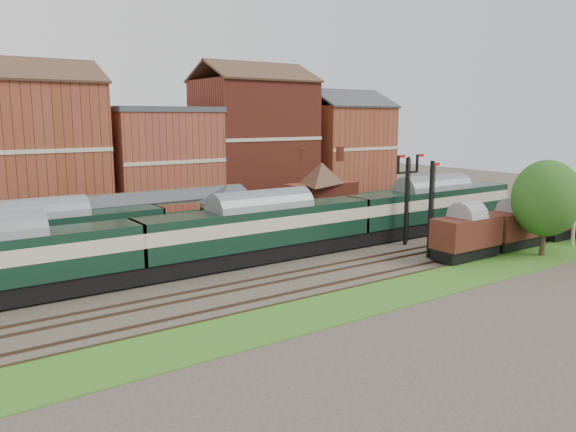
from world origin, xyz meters
TOP-DOWN VIEW (x-y plane):
  - ground at (0.00, 0.00)m, footprint 160.00×160.00m
  - grass_back at (0.00, 16.00)m, footprint 90.00×4.50m
  - grass_front at (0.00, -12.00)m, footprint 90.00×5.00m
  - fence at (0.00, 18.00)m, footprint 90.00×0.12m
  - platform at (-5.00, 9.75)m, footprint 55.00×3.40m
  - signal_box at (-3.00, 3.25)m, footprint 5.40×5.40m
  - brick_hut at (5.00, 3.25)m, footprint 3.20×2.64m
  - station_building at (12.00, 9.75)m, footprint 8.10×8.10m
  - canopy at (-11.00, 9.75)m, footprint 26.00×3.89m
  - semaphore_bracket at (12.04, -2.50)m, footprint 3.60×0.25m
  - semaphore_siding at (10.02, -7.00)m, footprint 1.23×0.25m
  - yard_lamp at (24.00, -11.50)m, footprint 2.60×0.22m
  - town_backdrop at (-0.18, 25.00)m, footprint 69.00×10.00m
  - dmu_train at (-1.90, 0.00)m, footprint 60.97×3.20m
  - platform_railcar at (-17.73, 6.50)m, footprint 19.78×3.11m
  - goods_van_a at (12.14, -9.00)m, footprint 6.03×2.61m
  - goods_van_b at (18.64, -9.00)m, footprint 5.79×2.51m
  - goods_van_c at (26.58, -9.00)m, footprint 5.93×2.57m
  - tree_far at (18.27, -12.01)m, footprint 5.51×5.51m

SIDE VIEW (x-z plane):
  - ground at x=0.00m, z-range 0.00..0.00m
  - grass_back at x=0.00m, z-range 0.00..0.06m
  - grass_front at x=0.00m, z-range 0.00..0.06m
  - platform at x=-5.00m, z-range 0.00..1.00m
  - fence at x=0.00m, z-range 0.00..1.50m
  - brick_hut at x=5.00m, z-range -0.28..2.67m
  - goods_van_b at x=18.64m, z-range 0.25..3.76m
  - goods_van_c at x=26.58m, z-range 0.25..3.85m
  - goods_van_a at x=12.14m, z-range 0.25..3.91m
  - platform_railcar at x=-17.73m, z-range 0.37..4.93m
  - dmu_train at x=-1.90m, z-range 0.38..5.06m
  - signal_box at x=-3.00m, z-range 0.19..6.19m
  - station_building at x=12.00m, z-range 1.01..6.91m
  - yard_lamp at x=24.00m, z-range 0.49..7.49m
  - semaphore_siding at x=10.02m, z-range 0.16..8.16m
  - canopy at x=-11.00m, z-range 2.54..6.62m
  - semaphore_bracket at x=12.04m, z-range 0.54..8.72m
  - tree_far at x=18.27m, z-range 0.84..8.87m
  - town_backdrop at x=-0.18m, z-range -1.00..15.00m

